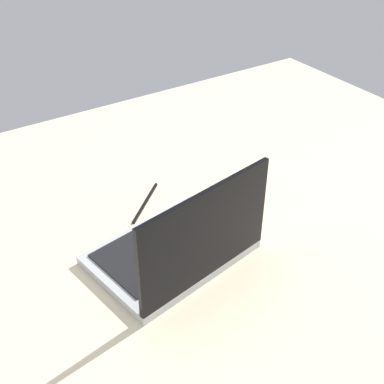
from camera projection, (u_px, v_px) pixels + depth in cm
name	position (u px, v px, depth cm)	size (l,w,h in cm)	color
bed_mattress	(208.00, 244.00, 125.24)	(180.00, 140.00, 18.00)	beige
laptop	(179.00, 247.00, 104.42)	(36.41, 28.24, 23.00)	#B7BABC
charger_cable	(145.00, 202.00, 124.15)	(17.00, 0.60, 0.60)	black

